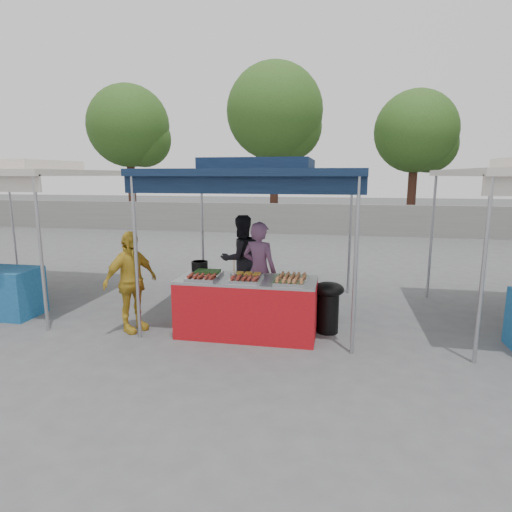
% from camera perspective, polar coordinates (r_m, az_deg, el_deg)
% --- Properties ---
extents(ground_plane, '(80.00, 80.00, 0.00)m').
position_cam_1_polar(ground_plane, '(6.50, -1.02, -10.11)').
color(ground_plane, '#4E4F50').
extents(back_wall, '(40.00, 0.25, 1.20)m').
position_cam_1_polar(back_wall, '(17.08, 6.66, 4.92)').
color(back_wall, slate).
rests_on(back_wall, ground_plane).
extents(main_canopy, '(3.20, 3.20, 2.57)m').
position_cam_1_polar(main_canopy, '(7.03, 0.58, 11.19)').
color(main_canopy, '#A4A4AA').
rests_on(main_canopy, ground_plane).
extents(neighbor_stall_left, '(3.20, 3.20, 2.57)m').
position_cam_1_polar(neighbor_stall_left, '(8.73, -30.53, 4.57)').
color(neighbor_stall_left, '#A4A4AA').
rests_on(neighbor_stall_left, ground_plane).
extents(tree_0, '(3.73, 3.71, 6.37)m').
position_cam_1_polar(tree_0, '(21.19, -16.17, 15.88)').
color(tree_0, '#381E15').
rests_on(tree_0, ground_plane).
extents(tree_1, '(4.08, 4.08, 7.01)m').
position_cam_1_polar(tree_1, '(19.15, 2.98, 18.18)').
color(tree_1, '#381E15').
rests_on(tree_1, ground_plane).
extents(tree_2, '(3.42, 3.34, 5.75)m').
position_cam_1_polar(tree_2, '(19.42, 20.92, 14.83)').
color(tree_2, '#381E15').
rests_on(tree_2, ground_plane).
extents(vendor_table, '(2.00, 0.80, 0.85)m').
position_cam_1_polar(vendor_table, '(6.27, -1.22, -6.80)').
color(vendor_table, '#A90F16').
rests_on(vendor_table, ground_plane).
extents(food_tray_fl, '(0.42, 0.30, 0.07)m').
position_cam_1_polar(food_tray_fl, '(6.08, -7.28, -2.96)').
color(food_tray_fl, '#AFAFB3').
rests_on(food_tray_fl, vendor_table).
extents(food_tray_fm, '(0.42, 0.30, 0.07)m').
position_cam_1_polar(food_tray_fm, '(5.93, -1.57, -3.22)').
color(food_tray_fm, '#AFAFB3').
rests_on(food_tray_fm, vendor_table).
extents(food_tray_fr, '(0.42, 0.30, 0.07)m').
position_cam_1_polar(food_tray_fr, '(5.82, 4.47, -3.52)').
color(food_tray_fr, '#AFAFB3').
rests_on(food_tray_fr, vendor_table).
extents(food_tray_bl, '(0.42, 0.30, 0.07)m').
position_cam_1_polar(food_tray_bl, '(6.39, -6.48, -2.27)').
color(food_tray_bl, '#AFAFB3').
rests_on(food_tray_bl, vendor_table).
extents(food_tray_bm, '(0.42, 0.30, 0.07)m').
position_cam_1_polar(food_tray_bm, '(6.22, -1.06, -2.55)').
color(food_tray_bm, '#AFAFB3').
rests_on(food_tray_bm, vendor_table).
extents(food_tray_br, '(0.42, 0.30, 0.07)m').
position_cam_1_polar(food_tray_br, '(6.11, 4.95, -2.84)').
color(food_tray_br, '#AFAFB3').
rests_on(food_tray_br, vendor_table).
extents(cooking_pot, '(0.25, 0.25, 0.15)m').
position_cam_1_polar(cooking_pot, '(6.70, -7.52, -1.33)').
color(cooking_pot, black).
rests_on(cooking_pot, vendor_table).
extents(skewer_cup, '(0.09, 0.09, 0.11)m').
position_cam_1_polar(skewer_cup, '(6.01, -3.03, -2.84)').
color(skewer_cup, '#A4A4AA').
rests_on(skewer_cup, vendor_table).
extents(wok_burner, '(0.46, 0.46, 0.77)m').
position_cam_1_polar(wok_burner, '(6.45, 9.60, -6.15)').
color(wok_burner, black).
rests_on(wok_burner, ground_plane).
extents(crate_left, '(0.47, 0.33, 0.28)m').
position_cam_1_polar(crate_left, '(7.09, -4.37, -7.15)').
color(crate_left, navy).
rests_on(crate_left, ground_plane).
extents(crate_right, '(0.45, 0.31, 0.27)m').
position_cam_1_polar(crate_right, '(6.93, 2.21, -7.60)').
color(crate_right, navy).
rests_on(crate_right, ground_plane).
extents(crate_stacked, '(0.44, 0.31, 0.26)m').
position_cam_1_polar(crate_stacked, '(6.85, 2.22, -5.49)').
color(crate_stacked, navy).
rests_on(crate_stacked, crate_right).
extents(vendor_woman, '(0.67, 0.54, 1.60)m').
position_cam_1_polar(vendor_woman, '(6.86, 0.45, -2.02)').
color(vendor_woman, '#784C71').
rests_on(vendor_woman, ground_plane).
extents(helper_man, '(0.99, 0.96, 1.61)m').
position_cam_1_polar(helper_man, '(7.83, -2.00, -0.39)').
color(helper_man, black).
rests_on(helper_man, ground_plane).
extents(customer_person, '(0.76, 0.95, 1.51)m').
position_cam_1_polar(customer_person, '(6.62, -16.37, -3.32)').
color(customer_person, gold).
rests_on(customer_person, ground_plane).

